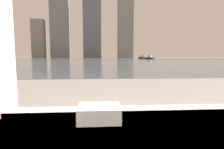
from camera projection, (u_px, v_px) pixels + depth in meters
name	position (u px, v px, depth m)	size (l,w,h in m)	color
towel_stack	(99.00, 113.00, 0.93)	(0.22, 0.17, 0.08)	white
harbor_water	(101.00, 59.00, 61.74)	(180.00, 110.00, 0.01)	slate
harbor_boat_0	(141.00, 57.00, 67.35)	(1.75, 3.93, 1.43)	#2D2D33
harbor_boat_1	(2.00, 57.00, 56.72)	(3.21, 5.15, 1.83)	maroon
harbor_boat_2	(150.00, 58.00, 55.75)	(2.78, 3.37, 1.24)	navy
skyline_tower_0	(39.00, 39.00, 113.55)	(7.77, 6.83, 24.40)	gray
skyline_tower_1	(60.00, 21.00, 113.20)	(11.55, 6.65, 47.72)	slate
skyline_tower_2	(92.00, 30.00, 115.07)	(11.71, 6.43, 36.77)	slate
skyline_tower_3	(125.00, 18.00, 115.61)	(9.28, 12.27, 52.65)	gray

